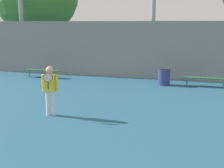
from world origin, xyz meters
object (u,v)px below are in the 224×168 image
object	(u,v)px
bench_courtside_far	(42,70)
trash_bin	(164,77)
bench_courtside_near	(205,78)
tennis_player	(50,88)

from	to	relation	value
bench_courtside_far	trash_bin	bearing A→B (deg)	-1.36
trash_bin	bench_courtside_near	bearing A→B (deg)	4.75
bench_courtside_far	trash_bin	size ratio (longest dim) A/B	2.50
tennis_player	bench_courtside_near	size ratio (longest dim) A/B	0.77
bench_courtside_far	trash_bin	distance (m)	6.76
bench_courtside_near	tennis_player	bearing A→B (deg)	-126.54
trash_bin	bench_courtside_far	bearing A→B (deg)	178.64
tennis_player	trash_bin	distance (m)	6.86
bench_courtside_far	tennis_player	bearing A→B (deg)	-58.30
tennis_player	bench_courtside_far	xyz separation A→B (m)	(-3.95, 6.40, -0.52)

